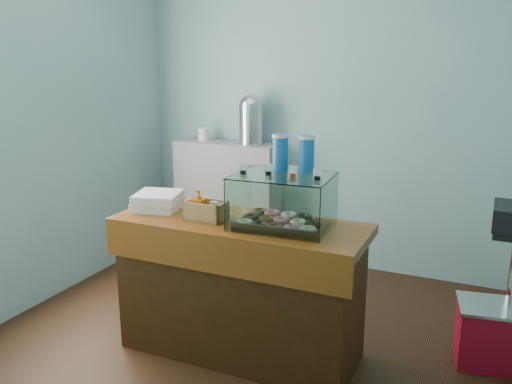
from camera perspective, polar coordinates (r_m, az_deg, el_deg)
The scene contains 9 objects.
ground at distance 3.94m, azimuth 0.02°, elevation -14.65°, with size 3.50×3.50×0.00m, color black.
room_shell at distance 3.44m, azimuth 0.48°, elevation 10.97°, with size 3.54×3.04×2.82m.
counter at distance 3.52m, azimuth -1.71°, elevation -9.97°, with size 1.60×0.60×0.90m.
back_shelf at distance 5.20m, azimuth -2.99°, elevation -0.75°, with size 1.00×0.32×1.10m, color gray.
display_case at distance 3.25m, azimuth 2.97°, elevation -0.60°, with size 0.60×0.46×0.54m.
condiment_crate at distance 3.39m, azimuth -5.44°, elevation -1.82°, with size 0.25×0.15×0.19m.
pastry_boxes at distance 3.66m, azimuth -10.30°, elevation -0.93°, with size 0.36×0.35×0.11m.
coffee_urn at distance 4.94m, azimuth -0.52°, elevation 7.80°, with size 0.25×0.25×0.46m.
red_cooler at distance 3.82m, azimuth 23.70°, elevation -13.54°, with size 0.50×0.42×0.40m.
Camera 1 is at (1.42, -3.13, 1.92)m, focal length 38.00 mm.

